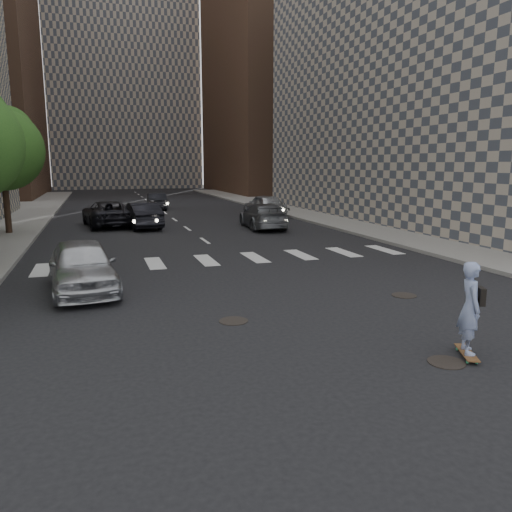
% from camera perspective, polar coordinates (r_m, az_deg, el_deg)
% --- Properties ---
extents(ground, '(160.00, 160.00, 0.00)m').
position_cam_1_polar(ground, '(11.73, 8.56, -8.19)').
color(ground, black).
rests_on(ground, ground).
extents(sidewalk_right, '(13.00, 80.00, 0.15)m').
position_cam_1_polar(sidewalk_right, '(35.91, 15.34, 4.26)').
color(sidewalk_right, gray).
rests_on(sidewalk_right, ground).
extents(building_right, '(15.00, 33.00, 22.00)m').
position_cam_1_polar(building_right, '(37.57, 23.01, 20.82)').
color(building_right, '#ADA08E').
rests_on(building_right, ground).
extents(tower_right, '(18.00, 24.00, 36.00)m').
position_cam_1_polar(tower_right, '(71.03, 3.55, 22.05)').
color(tower_right, brown).
rests_on(tower_right, ground).
extents(tower_center, '(22.00, 20.00, 48.00)m').
position_cam_1_polar(tower_center, '(90.38, -15.31, 23.09)').
color(tower_center, '#ADA08E').
rests_on(tower_center, ground).
extents(tree_c, '(4.20, 4.20, 6.60)m').
position_cam_1_polar(tree_c, '(29.43, -26.96, 11.15)').
color(tree_c, '#382619').
rests_on(tree_c, sidewalk_left).
extents(manhole_a, '(0.70, 0.70, 0.02)m').
position_cam_1_polar(manhole_a, '(10.36, 20.93, -11.29)').
color(manhole_a, black).
rests_on(manhole_a, ground).
extents(manhole_b, '(0.70, 0.70, 0.02)m').
position_cam_1_polar(manhole_b, '(12.12, -2.59, -7.42)').
color(manhole_b, black).
rests_on(manhole_b, ground).
extents(manhole_c, '(0.70, 0.70, 0.02)m').
position_cam_1_polar(manhole_c, '(15.00, 16.57, -4.33)').
color(manhole_c, black).
rests_on(manhole_c, ground).
extents(skateboarder, '(0.67, 0.97, 1.91)m').
position_cam_1_polar(skateboarder, '(10.51, 23.32, -5.46)').
color(skateboarder, brown).
rests_on(skateboarder, ground).
extents(silver_sedan, '(2.25, 4.67, 1.54)m').
position_cam_1_polar(silver_sedan, '(15.56, -19.26, -1.08)').
color(silver_sedan, '#BBBDC2').
rests_on(silver_sedan, ground).
extents(traffic_car_a, '(2.13, 4.79, 1.53)m').
position_cam_1_polar(traffic_car_a, '(30.19, -12.91, 4.57)').
color(traffic_car_a, black).
rests_on(traffic_car_a, ground).
extents(traffic_car_b, '(2.44, 5.20, 1.47)m').
position_cam_1_polar(traffic_car_b, '(29.27, 0.81, 4.60)').
color(traffic_car_b, '#54575B').
rests_on(traffic_car_b, ground).
extents(traffic_car_c, '(3.27, 5.86, 1.55)m').
position_cam_1_polar(traffic_car_c, '(31.56, -16.55, 4.67)').
color(traffic_car_c, black).
rests_on(traffic_car_c, ground).
extents(traffic_car_d, '(2.16, 4.83, 1.61)m').
position_cam_1_polar(traffic_car_d, '(36.03, 0.97, 5.82)').
color(traffic_car_d, '#B5B9BD').
rests_on(traffic_car_d, ground).
extents(traffic_car_e, '(1.67, 4.25, 1.38)m').
position_cam_1_polar(traffic_car_e, '(42.31, -11.29, 6.15)').
color(traffic_car_e, black).
rests_on(traffic_car_e, ground).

